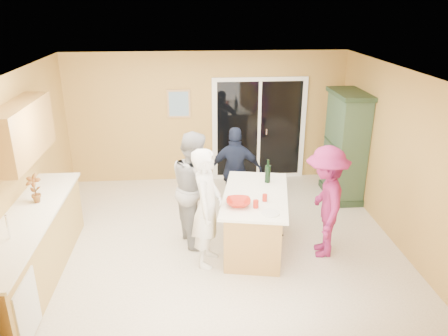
{
  "coord_description": "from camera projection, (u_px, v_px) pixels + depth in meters",
  "views": [
    {
      "loc": [
        -0.33,
        -5.98,
        3.53
      ],
      "look_at": [
        0.15,
        0.1,
        1.15
      ],
      "focal_mm": 35.0,
      "sensor_mm": 36.0,
      "label": 1
    }
  ],
  "objects": [
    {
      "name": "floor",
      "position": [
        215.0,
        239.0,
        6.86
      ],
      "size": [
        5.5,
        5.5,
        0.0
      ],
      "primitive_type": "plane",
      "color": "silver",
      "rests_on": "ground"
    },
    {
      "name": "ceiling",
      "position": [
        214.0,
        72.0,
        5.92
      ],
      "size": [
        5.5,
        5.0,
        0.1
      ],
      "primitive_type": "cube",
      "color": "silver",
      "rests_on": "wall_back"
    },
    {
      "name": "wall_back",
      "position": [
        207.0,
        118.0,
        8.71
      ],
      "size": [
        5.5,
        0.1,
        2.6
      ],
      "primitive_type": "cube",
      "color": "#E0B75C",
      "rests_on": "ground"
    },
    {
      "name": "wall_front",
      "position": [
        230.0,
        254.0,
        4.07
      ],
      "size": [
        5.5,
        0.1,
        2.6
      ],
      "primitive_type": "cube",
      "color": "#E0B75C",
      "rests_on": "ground"
    },
    {
      "name": "wall_left",
      "position": [
        21.0,
        167.0,
        6.18
      ],
      "size": [
        0.1,
        5.0,
        2.6
      ],
      "primitive_type": "cube",
      "color": "#E0B75C",
      "rests_on": "ground"
    },
    {
      "name": "wall_right",
      "position": [
        396.0,
        156.0,
        6.59
      ],
      "size": [
        0.1,
        5.0,
        2.6
      ],
      "primitive_type": "cube",
      "color": "#E0B75C",
      "rests_on": "ground"
    },
    {
      "name": "left_cabinet_run",
      "position": [
        27.0,
        257.0,
        5.54
      ],
      "size": [
        0.65,
        3.05,
        1.24
      ],
      "color": "#B59046",
      "rests_on": "floor"
    },
    {
      "name": "upper_cabinets",
      "position": [
        22.0,
        131.0,
        5.8
      ],
      "size": [
        0.35,
        1.6,
        0.75
      ],
      "primitive_type": "cube",
      "color": "#B59046",
      "rests_on": "wall_left"
    },
    {
      "name": "sliding_door",
      "position": [
        259.0,
        129.0,
        8.85
      ],
      "size": [
        1.9,
        0.07,
        2.1
      ],
      "color": "white",
      "rests_on": "floor"
    },
    {
      "name": "framed_picture",
      "position": [
        179.0,
        104.0,
        8.54
      ],
      "size": [
        0.46,
        0.04,
        0.56
      ],
      "color": "tan",
      "rests_on": "wall_back"
    },
    {
      "name": "kitchen_island",
      "position": [
        255.0,
        222.0,
        6.49
      ],
      "size": [
        1.21,
        1.82,
        0.88
      ],
      "rotation": [
        0.0,
        0.0,
        -0.19
      ],
      "color": "#B59046",
      "rests_on": "floor"
    },
    {
      "name": "green_hutch",
      "position": [
        345.0,
        147.0,
        8.0
      ],
      "size": [
        0.58,
        1.09,
        2.0
      ],
      "color": "#223723",
      "rests_on": "floor"
    },
    {
      "name": "woman_white",
      "position": [
        207.0,
        208.0,
        5.96
      ],
      "size": [
        0.55,
        0.71,
        1.71
      ],
      "primitive_type": "imported",
      "rotation": [
        0.0,
        0.0,
        1.32
      ],
      "color": "white",
      "rests_on": "floor"
    },
    {
      "name": "woman_grey",
      "position": [
        195.0,
        188.0,
        6.55
      ],
      "size": [
        0.87,
        1.0,
        1.74
      ],
      "primitive_type": "imported",
      "rotation": [
        0.0,
        0.0,
        1.85
      ],
      "color": "#A4A4A6",
      "rests_on": "floor"
    },
    {
      "name": "woman_navy",
      "position": [
        236.0,
        171.0,
        7.44
      ],
      "size": [
        0.94,
        0.48,
        1.55
      ],
      "primitive_type": "imported",
      "rotation": [
        0.0,
        0.0,
        3.02
      ],
      "color": "#161D31",
      "rests_on": "floor"
    },
    {
      "name": "woman_magenta",
      "position": [
        325.0,
        202.0,
        6.19
      ],
      "size": [
        0.78,
        1.15,
        1.65
      ],
      "primitive_type": "imported",
      "rotation": [
        0.0,
        0.0,
        -1.73
      ],
      "color": "#811C5B",
      "rests_on": "floor"
    },
    {
      "name": "serving_bowl",
      "position": [
        238.0,
        202.0,
        5.95
      ],
      "size": [
        0.36,
        0.36,
        0.08
      ],
      "primitive_type": "imported",
      "rotation": [
        0.0,
        0.0,
        -0.08
      ],
      "color": "#B42214",
      "rests_on": "kitchen_island"
    },
    {
      "name": "tulip_vase",
      "position": [
        34.0,
        189.0,
        5.86
      ],
      "size": [
        0.24,
        0.18,
        0.41
      ],
      "primitive_type": "imported",
      "rotation": [
        0.0,
        0.0,
        -0.2
      ],
      "color": "#B31811",
      "rests_on": "left_cabinet_run"
    },
    {
      "name": "tumbler_near",
      "position": [
        256.0,
        204.0,
        5.88
      ],
      "size": [
        0.1,
        0.1,
        0.11
      ],
      "primitive_type": "cylinder",
      "rotation": [
        0.0,
        0.0,
        0.33
      ],
      "color": "#B42214",
      "rests_on": "kitchen_island"
    },
    {
      "name": "tumbler_far",
      "position": [
        265.0,
        198.0,
        6.08
      ],
      "size": [
        0.08,
        0.08,
        0.1
      ],
      "primitive_type": "cylinder",
      "rotation": [
        0.0,
        0.0,
        -0.14
      ],
      "color": "#B42214",
      "rests_on": "kitchen_island"
    },
    {
      "name": "wine_bottle",
      "position": [
        268.0,
        173.0,
        6.67
      ],
      "size": [
        0.08,
        0.08,
        0.37
      ],
      "rotation": [
        0.0,
        0.0,
        0.03
      ],
      "color": "black",
      "rests_on": "kitchen_island"
    },
    {
      "name": "white_plate",
      "position": [
        271.0,
        213.0,
        5.73
      ],
      "size": [
        0.31,
        0.31,
        0.02
      ],
      "primitive_type": "cylinder",
      "rotation": [
        0.0,
        0.0,
        0.36
      ],
      "color": "silver",
      "rests_on": "kitchen_island"
    }
  ]
}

